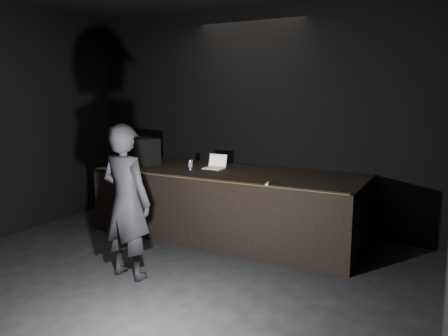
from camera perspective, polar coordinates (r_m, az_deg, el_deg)
name	(u,v)px	position (r m, az deg, el deg)	size (l,w,h in m)	color
ground	(104,312)	(4.75, -15.44, -17.64)	(7.00, 7.00, 0.00)	black
room_walls	(94,108)	(4.24, -16.65, 7.51)	(6.10, 7.10, 3.52)	black
stage_riser	(229,204)	(6.69, 0.61, -4.70)	(4.00, 1.50, 1.00)	black
riser_lip	(205,179)	(5.97, -2.51, -1.46)	(3.92, 0.10, 0.01)	brown
stage_monitor	(138,151)	(7.38, -11.12, 2.17)	(0.79, 0.70, 0.44)	black
cable	(226,165)	(7.11, 0.26, 0.35)	(0.02, 0.02, 0.84)	black
laptop	(216,165)	(6.87, -1.11, 0.42)	(0.31, 0.28, 0.21)	white
beer_can	(190,165)	(6.74, -4.41, 0.40)	(0.07, 0.07, 0.16)	silver
plastic_cup	(218,169)	(6.51, -0.79, -0.18)	(0.07, 0.07, 0.09)	white
wii_remote	(267,184)	(5.63, 5.68, -2.10)	(0.03, 0.15, 0.03)	white
person	(126,202)	(5.22, -12.63, -4.34)	(0.66, 0.44, 1.82)	black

